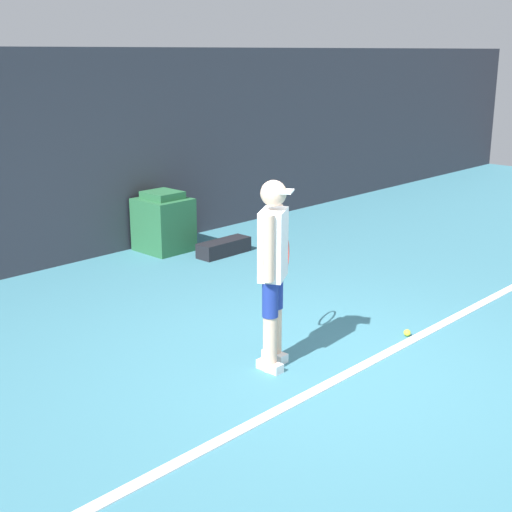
# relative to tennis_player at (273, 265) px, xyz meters

# --- Properties ---
(ground_plane) EXTENTS (24.00, 24.00, 0.00)m
(ground_plane) POSITION_rel_tennis_player_xyz_m (0.32, -0.34, -0.92)
(ground_plane) COLOR teal
(back_wall) EXTENTS (24.00, 0.10, 2.72)m
(back_wall) POSITION_rel_tennis_player_xyz_m (0.32, 4.07, 0.44)
(back_wall) COLOR #383842
(back_wall) RESTS_ON ground_plane
(court_baseline) EXTENTS (21.60, 0.10, 0.01)m
(court_baseline) POSITION_rel_tennis_player_xyz_m (0.32, -0.61, -0.91)
(court_baseline) COLOR white
(court_baseline) RESTS_ON ground_plane
(tennis_player) EXTENTS (0.86, 0.58, 1.66)m
(tennis_player) POSITION_rel_tennis_player_xyz_m (0.00, 0.00, 0.00)
(tennis_player) COLOR beige
(tennis_player) RESTS_ON ground_plane
(tennis_ball) EXTENTS (0.07, 0.07, 0.07)m
(tennis_ball) POSITION_rel_tennis_player_xyz_m (1.39, -0.51, -0.89)
(tennis_ball) COLOR #D1E533
(tennis_ball) RESTS_ON ground_plane
(covered_chair) EXTENTS (0.63, 0.68, 0.83)m
(covered_chair) POSITION_rel_tennis_player_xyz_m (1.74, 3.64, -0.53)
(covered_chair) COLOR #28663D
(covered_chair) RESTS_ON ground_plane
(equipment_bag) EXTENTS (0.80, 0.27, 0.20)m
(equipment_bag) POSITION_rel_tennis_player_xyz_m (2.16, 2.87, -0.82)
(equipment_bag) COLOR black
(equipment_bag) RESTS_ON ground_plane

